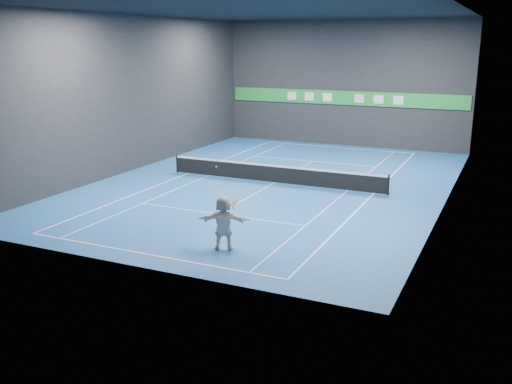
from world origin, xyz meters
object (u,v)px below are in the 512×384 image
at_px(player, 224,222).
at_px(tennis_racket, 234,205).
at_px(tennis_net, 274,173).
at_px(tennis_ball, 216,167).

distance_m(player, tennis_racket, 0.81).
bearing_deg(tennis_racket, tennis_net, 104.77).
height_order(tennis_net, tennis_racket, tennis_racket).
height_order(tennis_ball, tennis_net, tennis_ball).
bearing_deg(tennis_net, tennis_racket, -75.23).
distance_m(tennis_net, tennis_racket, 10.59).
bearing_deg(tennis_ball, tennis_net, 100.90).
height_order(tennis_ball, tennis_racket, tennis_ball).
height_order(player, tennis_net, player).
relative_size(tennis_ball, tennis_net, 0.01).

